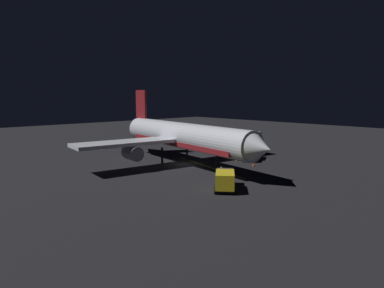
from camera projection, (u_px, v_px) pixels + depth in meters
ground_plane at (183, 165)px, 55.33m from camera, size 180.00×180.00×0.20m
apron_guide_stripe at (208, 167)px, 53.53m from camera, size 4.53×17.74×0.01m
airliner at (181, 136)px, 55.19m from camera, size 33.95×37.62×11.91m
baggage_truck at (225, 180)px, 40.34m from camera, size 5.48×5.16×2.22m
catering_truck at (249, 152)px, 59.50m from camera, size 5.97×4.70×2.52m
ground_crew_worker at (221, 173)px, 45.05m from camera, size 0.40×0.40×1.74m
traffic_cone_near_left at (237, 159)px, 58.40m from camera, size 0.50×0.50×0.55m
traffic_cone_near_right at (217, 161)px, 56.95m from camera, size 0.50×0.50×0.55m
traffic_cone_under_wing at (253, 165)px, 53.79m from camera, size 0.50×0.50×0.55m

